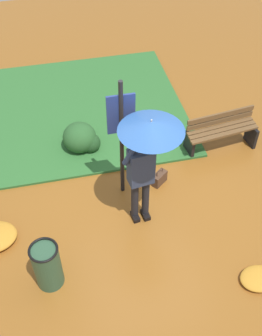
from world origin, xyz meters
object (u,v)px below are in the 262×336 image
(person_with_umbrella, at_px, (147,147))
(park_bench, at_px, (221,131))
(info_sign_post, at_px, (121,127))
(trash_bin, at_px, (47,266))
(handbag, at_px, (159,178))

(person_with_umbrella, relative_size, park_bench, 1.46)
(info_sign_post, relative_size, park_bench, 1.64)
(info_sign_post, xyz_separation_m, trash_bin, (-1.42, -1.55, -1.03))
(info_sign_post, height_order, park_bench, info_sign_post)
(trash_bin, bearing_deg, person_with_umbrella, 28.87)
(person_with_umbrella, xyz_separation_m, park_bench, (1.85, 1.32, -1.15))
(info_sign_post, xyz_separation_m, park_bench, (2.09, 0.68, -1.04))
(info_sign_post, bearing_deg, person_with_umbrella, -69.25)
(handbag, distance_m, trash_bin, 2.63)
(person_with_umbrella, distance_m, handbag, 1.62)
(handbag, xyz_separation_m, park_bench, (1.41, 0.68, 0.28))
(person_with_umbrella, relative_size, trash_bin, 2.45)
(person_with_umbrella, bearing_deg, trash_bin, -151.13)
(park_bench, xyz_separation_m, trash_bin, (-3.51, -2.23, 0.02))
(person_with_umbrella, bearing_deg, park_bench, 35.53)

